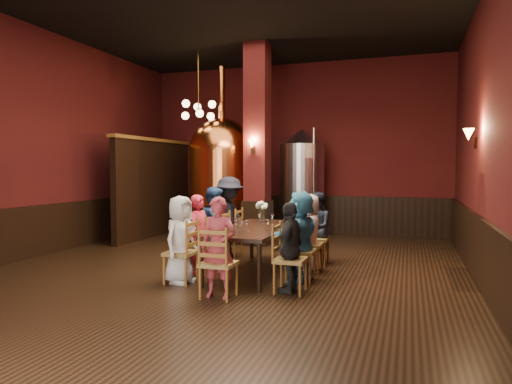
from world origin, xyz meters
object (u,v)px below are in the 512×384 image
(copper_kettle, at_px, (222,177))
(steel_vessel, at_px, (302,183))
(dining_table, at_px, (255,231))
(person_2, at_px, (215,226))
(person_1, at_px, (199,234))
(person_0, at_px, (180,239))
(rose_vase, at_px, (262,208))

(copper_kettle, bearing_deg, steel_vessel, 28.92)
(dining_table, relative_size, person_2, 1.72)
(person_1, bearing_deg, copper_kettle, 29.34)
(person_0, height_order, rose_vase, person_0)
(rose_vase, bearing_deg, steel_vessel, 90.19)
(person_2, bearing_deg, person_1, 170.80)
(steel_vessel, bearing_deg, person_2, -100.89)
(steel_vessel, relative_size, rose_vase, 6.97)
(person_2, height_order, steel_vessel, steel_vessel)
(person_1, height_order, person_2, person_2)
(person_1, height_order, rose_vase, person_1)
(person_1, xyz_separation_m, rose_vase, (0.72, 1.08, 0.36))
(person_0, height_order, copper_kettle, copper_kettle)
(person_0, height_order, steel_vessel, steel_vessel)
(person_2, bearing_deg, person_0, 170.80)
(steel_vessel, height_order, rose_vase, steel_vessel)
(dining_table, distance_m, rose_vase, 0.82)
(dining_table, relative_size, person_0, 1.83)
(rose_vase, bearing_deg, person_0, -112.28)
(person_0, height_order, person_1, person_0)
(person_2, bearing_deg, steel_vessel, -20.61)
(dining_table, distance_m, person_1, 0.91)
(dining_table, distance_m, person_0, 1.31)
(dining_table, distance_m, copper_kettle, 3.71)
(steel_vessel, bearing_deg, person_0, -97.94)
(dining_table, xyz_separation_m, person_0, (-0.84, -1.01, -0.03))
(rose_vase, bearing_deg, copper_kettle, 126.89)
(person_0, bearing_deg, person_2, 10.70)
(dining_table, distance_m, steel_vessel, 4.11)
(person_0, xyz_separation_m, person_1, (-0.01, 0.67, -0.01))
(person_1, height_order, steel_vessel, steel_vessel)
(person_2, bearing_deg, copper_kettle, 10.71)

